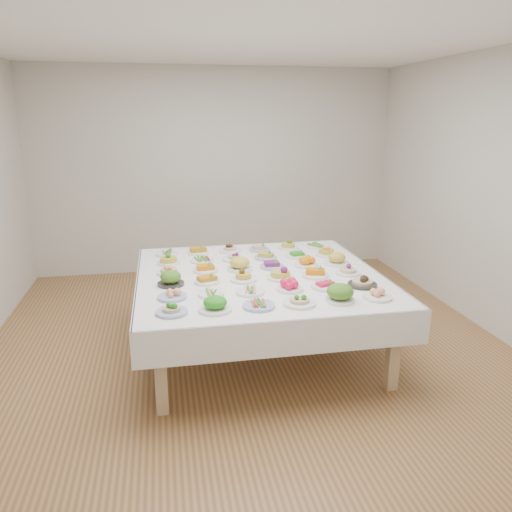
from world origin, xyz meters
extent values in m
plane|color=#9F7042|center=(0.00, 0.00, 0.00)|extent=(5.00, 5.00, 0.00)
cube|color=white|center=(0.00, 0.00, 2.80)|extent=(5.00, 5.00, 0.02)
cube|color=beige|center=(0.00, 2.50, 1.40)|extent=(5.00, 0.02, 2.80)
cube|color=beige|center=(0.00, -2.50, 1.40)|extent=(5.00, 0.02, 2.80)
cube|color=beige|center=(2.50, 0.00, 1.40)|extent=(0.02, 5.00, 2.80)
cube|color=white|center=(0.09, -0.20, 0.72)|extent=(2.20, 2.20, 0.06)
cube|color=white|center=(0.09, 0.90, 0.61)|extent=(2.22, 0.01, 0.28)
cube|color=white|center=(0.09, -1.30, 0.61)|extent=(2.22, 0.02, 0.28)
cube|color=white|center=(1.19, -0.20, 0.61)|extent=(0.02, 2.22, 0.28)
cube|color=white|center=(-1.01, -0.20, 0.61)|extent=(0.02, 2.22, 0.28)
cube|color=tan|center=(-0.83, -1.12, 0.34)|extent=(0.09, 0.09, 0.69)
cube|color=tan|center=(1.01, -1.12, 0.34)|extent=(0.09, 0.09, 0.69)
cube|color=tan|center=(-0.83, 0.72, 0.34)|extent=(0.09, 0.09, 0.69)
cube|color=tan|center=(1.01, 0.72, 0.34)|extent=(0.09, 0.09, 0.69)
cylinder|color=#4C66B2|center=(-0.72, -1.01, 0.76)|extent=(0.23, 0.23, 0.02)
cylinder|color=white|center=(-0.40, -1.01, 0.76)|extent=(0.25, 0.25, 0.02)
cylinder|color=#4C66B2|center=(-0.07, -1.01, 0.76)|extent=(0.24, 0.24, 0.02)
cylinder|color=white|center=(0.25, -1.01, 0.76)|extent=(0.25, 0.25, 0.02)
cylinder|color=white|center=(0.58, -1.00, 0.76)|extent=(0.23, 0.23, 0.02)
cylinder|color=white|center=(0.90, -1.00, 0.76)|extent=(0.23, 0.23, 0.02)
cylinder|color=#4C66B2|center=(-0.71, -0.69, 0.76)|extent=(0.23, 0.23, 0.02)
cylinder|color=white|center=(-0.40, -0.68, 0.76)|extent=(0.21, 0.21, 0.02)
cylinder|color=white|center=(-0.08, -0.69, 0.76)|extent=(0.23, 0.23, 0.02)
cylinder|color=white|center=(0.26, -0.68, 0.76)|extent=(0.23, 0.23, 0.02)
cylinder|color=white|center=(0.57, -0.68, 0.76)|extent=(0.24, 0.24, 0.02)
cylinder|color=#2B2926|center=(0.90, -0.69, 0.76)|extent=(0.25, 0.25, 0.02)
cylinder|color=#2B2926|center=(-0.71, -0.36, 0.76)|extent=(0.23, 0.23, 0.02)
cylinder|color=white|center=(-0.40, -0.36, 0.76)|extent=(0.22, 0.22, 0.02)
cylinder|color=white|center=(-0.08, -0.36, 0.76)|extent=(0.23, 0.23, 0.02)
cylinder|color=white|center=(0.25, -0.37, 0.76)|extent=(0.24, 0.24, 0.02)
cylinder|color=white|center=(0.58, -0.37, 0.76)|extent=(0.24, 0.24, 0.02)
cylinder|color=white|center=(0.89, -0.35, 0.76)|extent=(0.22, 0.22, 0.02)
cylinder|color=white|center=(-0.73, -0.04, 0.76)|extent=(0.21, 0.21, 0.02)
cylinder|color=white|center=(-0.39, -0.03, 0.76)|extent=(0.23, 0.23, 0.02)
cylinder|color=white|center=(-0.06, -0.04, 0.76)|extent=(0.24, 0.24, 0.02)
cylinder|color=#4C66B2|center=(0.25, -0.03, 0.76)|extent=(0.23, 0.23, 0.02)
cylinder|color=white|center=(0.59, -0.04, 0.76)|extent=(0.23, 0.23, 0.02)
cylinder|color=white|center=(0.90, -0.04, 0.76)|extent=(0.25, 0.25, 0.02)
cylinder|color=white|center=(-0.72, 0.28, 0.76)|extent=(0.22, 0.22, 0.02)
cylinder|color=white|center=(-0.39, 0.30, 0.76)|extent=(0.23, 0.23, 0.02)
cylinder|color=white|center=(-0.07, 0.29, 0.76)|extent=(0.23, 0.23, 0.02)
cylinder|color=#4C66B2|center=(0.25, 0.28, 0.76)|extent=(0.22, 0.22, 0.02)
cylinder|color=white|center=(0.58, 0.28, 0.76)|extent=(0.24, 0.24, 0.02)
cylinder|color=white|center=(0.90, 0.29, 0.76)|extent=(0.23, 0.23, 0.02)
cylinder|color=white|center=(-0.73, 0.62, 0.76)|extent=(0.23, 0.23, 0.02)
cylinder|color=white|center=(-0.40, 0.60, 0.76)|extent=(0.22, 0.22, 0.02)
cylinder|color=white|center=(-0.06, 0.62, 0.76)|extent=(0.23, 0.23, 0.02)
cylinder|color=#4C66B2|center=(0.25, 0.60, 0.76)|extent=(0.22, 0.22, 0.02)
cylinder|color=white|center=(0.57, 0.61, 0.76)|extent=(0.22, 0.22, 0.02)
cylinder|color=white|center=(0.89, 0.61, 0.76)|extent=(0.21, 0.21, 0.02)
camera|label=1|loc=(-0.75, -4.49, 2.16)|focal=35.00mm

